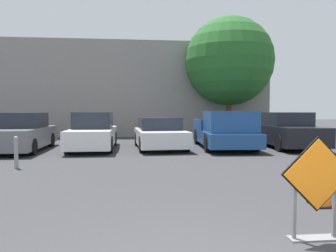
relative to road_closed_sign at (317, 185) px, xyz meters
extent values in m
plane|color=#333335|center=(-1.68, 8.87, -0.70)|extent=(96.00, 96.00, 0.00)
cube|color=black|center=(0.00, 0.00, 0.13)|extent=(0.93, 0.02, 0.93)
cube|color=orange|center=(0.00, -0.02, 0.13)|extent=(0.87, 0.02, 0.87)
cube|color=slate|center=(0.00, 0.04, -0.69)|extent=(0.64, 0.20, 0.02)
cube|color=slate|center=(-0.26, 0.04, -0.28)|extent=(0.04, 0.04, 0.83)
cube|color=slate|center=(0.26, 0.04, -0.28)|extent=(0.04, 0.04, 0.83)
cube|color=black|center=(0.95, 1.40, -0.68)|extent=(0.39, 0.39, 0.03)
cone|color=orange|center=(0.95, 1.40, -0.28)|extent=(0.29, 0.29, 0.78)
cylinder|color=white|center=(0.95, 1.40, -0.11)|extent=(0.09, 0.09, 0.07)
cylinder|color=white|center=(0.95, 1.40, -0.29)|extent=(0.16, 0.16, 0.07)
cube|color=black|center=(1.32, 2.62, -0.68)|extent=(0.43, 0.43, 0.03)
cone|color=orange|center=(1.32, 2.62, -0.31)|extent=(0.32, 0.32, 0.72)
cylinder|color=white|center=(1.32, 2.62, -0.15)|extent=(0.10, 0.10, 0.07)
cylinder|color=white|center=(1.32, 2.62, -0.32)|extent=(0.18, 0.18, 0.07)
cube|color=slate|center=(-6.76, 9.93, -0.15)|extent=(1.83, 4.69, 0.76)
cube|color=#1E232D|center=(-6.76, 10.05, 0.53)|extent=(1.57, 2.17, 0.60)
cylinder|color=black|center=(-5.93, 8.50, -0.39)|extent=(0.21, 0.61, 0.61)
cylinder|color=black|center=(-5.99, 11.39, -0.39)|extent=(0.21, 0.61, 0.61)
cylinder|color=black|center=(-7.58, 11.36, -0.39)|extent=(0.21, 0.61, 0.61)
cube|color=white|center=(-3.96, 10.17, -0.17)|extent=(1.73, 4.66, 0.70)
cube|color=#1E232D|center=(-3.97, 10.28, 0.52)|extent=(1.51, 2.15, 0.67)
cylinder|color=black|center=(-3.17, 8.73, -0.37)|extent=(0.20, 0.65, 0.65)
cylinder|color=black|center=(-4.74, 8.72, -0.37)|extent=(0.20, 0.65, 0.65)
cylinder|color=black|center=(-3.19, 11.61, -0.37)|extent=(0.20, 0.65, 0.65)
cylinder|color=black|center=(-4.76, 11.60, -0.37)|extent=(0.20, 0.65, 0.65)
cube|color=silver|center=(-1.17, 10.12, -0.21)|extent=(2.16, 4.25, 0.63)
cube|color=#1E232D|center=(-1.18, 10.22, 0.36)|extent=(1.79, 2.01, 0.51)
cylinder|color=black|center=(-0.22, 8.90, -0.37)|extent=(0.24, 0.66, 0.65)
cylinder|color=black|center=(-1.96, 8.79, -0.37)|extent=(0.24, 0.66, 0.65)
cylinder|color=black|center=(-0.38, 11.46, -0.37)|extent=(0.24, 0.66, 0.65)
cylinder|color=black|center=(-2.13, 11.34, -0.37)|extent=(0.24, 0.66, 0.65)
cube|color=navy|center=(1.62, 10.18, -0.22)|extent=(2.32, 5.32, 0.55)
cube|color=navy|center=(1.55, 9.01, 0.48)|extent=(1.98, 2.19, 0.85)
cube|color=navy|center=(1.75, 12.42, 0.28)|extent=(1.93, 0.21, 0.45)
cube|color=navy|center=(2.64, 11.17, 0.28)|extent=(0.24, 2.50, 0.45)
cube|color=navy|center=(0.72, 11.28, 0.28)|extent=(0.24, 2.50, 0.45)
cylinder|color=black|center=(2.46, 8.56, -0.32)|extent=(0.28, 0.77, 0.75)
cylinder|color=black|center=(0.60, 8.67, -0.32)|extent=(0.28, 0.77, 0.75)
cylinder|color=black|center=(2.64, 11.69, -0.32)|extent=(0.28, 0.77, 0.75)
cylinder|color=black|center=(0.78, 11.79, -0.32)|extent=(0.28, 0.77, 0.75)
cube|color=black|center=(4.41, 9.95, -0.12)|extent=(2.13, 4.64, 0.78)
cube|color=#1E232D|center=(4.42, 10.06, 0.56)|extent=(1.76, 2.18, 0.58)
cylinder|color=black|center=(5.18, 8.49, -0.35)|extent=(0.24, 0.71, 0.69)
cylinder|color=black|center=(3.48, 8.60, -0.35)|extent=(0.24, 0.71, 0.69)
cylinder|color=black|center=(5.35, 11.30, -0.35)|extent=(0.24, 0.71, 0.69)
cylinder|color=black|center=(3.65, 11.40, -0.35)|extent=(0.24, 0.71, 0.69)
cylinder|color=gray|center=(-5.52, 5.66, -0.27)|extent=(0.11, 0.11, 0.85)
sphere|color=gray|center=(-5.52, 5.66, 0.15)|extent=(0.12, 0.12, 0.12)
cube|color=gray|center=(-3.98, 19.07, 2.29)|extent=(20.81, 5.00, 5.98)
cylinder|color=#513823|center=(3.52, 15.84, 0.62)|extent=(0.32, 0.32, 2.63)
sphere|color=#235B23|center=(3.52, 15.84, 3.94)|extent=(5.37, 5.37, 5.37)
camera|label=1|loc=(-2.22, -3.78, 0.90)|focal=35.00mm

